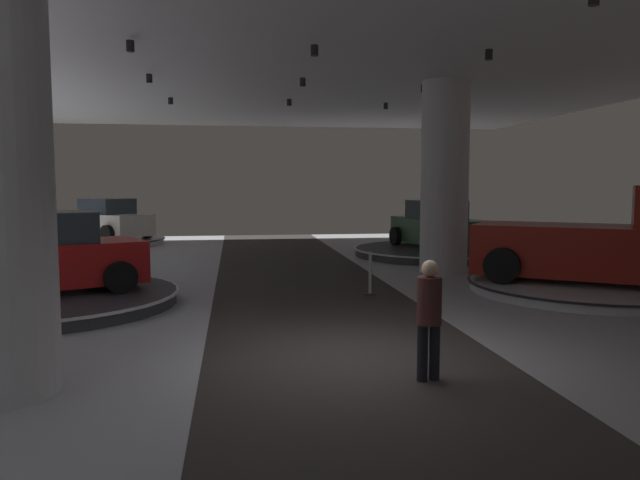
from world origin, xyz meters
TOP-DOWN VIEW (x-y plane):
  - ground at (0.00, 0.00)m, footprint 24.00×44.00m
  - column_right at (4.32, 8.08)m, footprint 1.37×1.37m
  - display_platform_deep_left at (-7.15, 17.97)m, footprint 4.91×4.91m
  - display_car_deep_left at (-7.13, 17.95)m, footprint 4.33×4.14m
  - display_platform_mid_right at (6.69, 4.52)m, footprint 5.68×5.68m
  - pickup_truck_mid_right at (6.96, 4.34)m, footprint 5.56×4.74m
  - display_platform_mid_left at (-5.80, 4.58)m, footprint 5.77×5.77m
  - display_car_mid_left at (-5.78, 4.59)m, footprint 4.56×3.55m
  - display_platform_far_right at (5.55, 12.07)m, footprint 6.03×6.03m
  - display_car_far_right at (5.54, 12.10)m, footprint 2.78×4.44m
  - visitor_walking_near at (0.78, -1.21)m, footprint 0.32×0.32m
  - stanchion_a at (1.41, 4.91)m, footprint 0.28×0.28m

SIDE VIEW (x-z plane):
  - ground at x=0.00m, z-range -0.05..0.00m
  - display_platform_mid_right at x=6.69m, z-range 0.02..0.26m
  - display_platform_deep_left at x=-7.15m, z-range 0.02..0.29m
  - display_platform_mid_left at x=-5.80m, z-range 0.02..0.30m
  - display_platform_far_right at x=5.55m, z-range 0.02..0.31m
  - stanchion_a at x=1.41m, z-range -0.13..0.88m
  - visitor_walking_near at x=0.78m, z-range 0.11..1.70m
  - display_car_deep_left at x=-7.13m, z-range 0.18..1.89m
  - display_car_mid_left at x=-5.78m, z-range 0.19..1.90m
  - display_car_far_right at x=5.54m, z-range 0.21..1.91m
  - pickup_truck_mid_right at x=6.96m, z-range 0.03..2.33m
  - column_right at x=4.32m, z-range 0.00..5.50m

